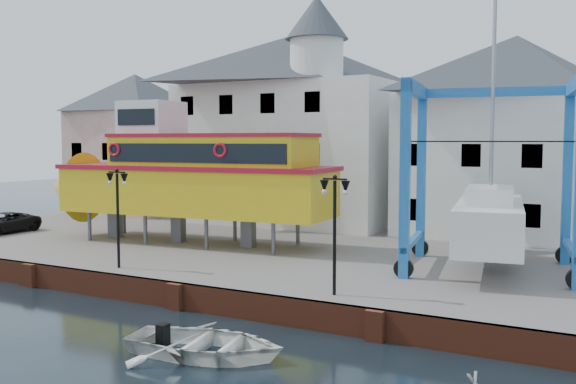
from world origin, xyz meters
The scene contains 12 objects.
ground centered at (0.00, 0.00, 0.00)m, with size 140.00×140.00×0.00m, color #18242C.
hardstanding centered at (0.00, 11.00, 0.50)m, with size 44.00×22.00×1.00m, color slate.
quay_wall centered at (0.00, 0.10, 0.50)m, with size 44.00×0.47×1.00m.
building_pink centered at (-18.00, 18.00, 6.15)m, with size 8.00×7.00×10.30m.
building_white_main centered at (-4.87, 18.39, 7.34)m, with size 14.00×8.30×14.00m.
building_white_right centered at (9.00, 19.00, 6.60)m, with size 12.00×8.00×11.20m.
lamp_post_left centered at (-4.00, 1.20, 4.17)m, with size 1.12×0.32×4.20m.
lamp_post_right centered at (6.00, 1.20, 4.17)m, with size 1.12×0.32×4.20m.
tour_boat centered at (-6.11, 7.95, 4.51)m, with size 17.37×5.42×7.44m.
travel_lift centered at (9.72, 8.93, 3.49)m, with size 7.80×10.18×14.95m.
van centered at (-17.15, 5.64, 1.59)m, with size 1.97×4.27×1.19m, color black.
motorboat_b centered at (4.10, -3.79, 0.00)m, with size 3.48×4.87×1.01m, color white.
Camera 1 is at (15.11, -18.89, 6.37)m, focal length 40.00 mm.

